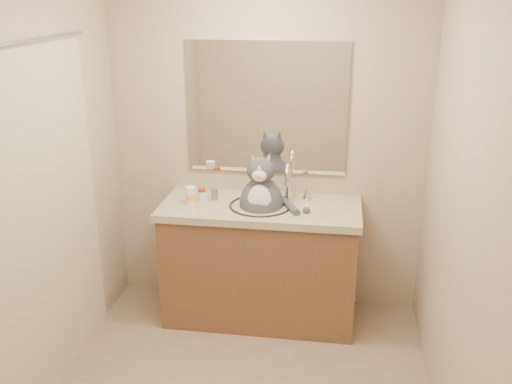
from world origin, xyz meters
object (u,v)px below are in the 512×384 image
pill_bottle_redcap (202,195)px  pill_bottle_orange (191,195)px  cat (261,202)px  grey_canister (215,194)px

pill_bottle_redcap → pill_bottle_orange: bearing=-137.9°
cat → grey_canister: 0.34m
cat → pill_bottle_orange: cat is taller
pill_bottle_orange → cat: bearing=3.1°
pill_bottle_redcap → pill_bottle_orange: size_ratio=0.75×
cat → pill_bottle_orange: bearing=-178.0°
grey_canister → pill_bottle_orange: bearing=-145.3°
cat → grey_canister: cat is taller
pill_bottle_redcap → grey_canister: (0.08, 0.04, -0.01)m
pill_bottle_orange → pill_bottle_redcap: bearing=42.1°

